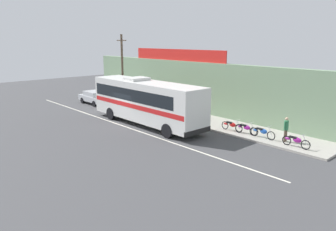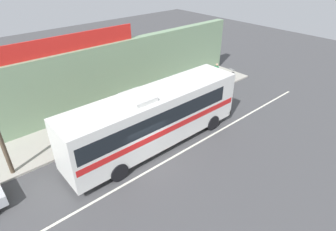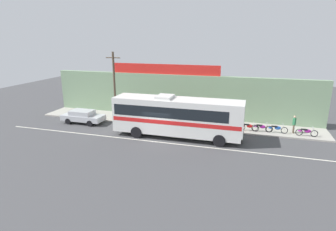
{
  "view_description": "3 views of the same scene",
  "coord_description": "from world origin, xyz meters",
  "px_view_note": "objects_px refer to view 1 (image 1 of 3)",
  "views": [
    {
      "loc": [
        21.77,
        -14.99,
        6.8
      ],
      "look_at": [
        3.81,
        1.24,
        1.1
      ],
      "focal_mm": 34.47,
      "sensor_mm": 36.0,
      "label": 1
    },
    {
      "loc": [
        -7.14,
        -10.21,
        10.42
      ],
      "look_at": [
        2.92,
        1.31,
        1.34
      ],
      "focal_mm": 29.55,
      "sensor_mm": 36.0,
      "label": 2
    },
    {
      "loc": [
        7.62,
        -22.17,
        8.74
      ],
      "look_at": [
        0.59,
        1.22,
        1.87
      ],
      "focal_mm": 29.79,
      "sensor_mm": 36.0,
      "label": 3
    }
  ],
  "objects_px": {
    "intercity_bus": "(145,100)",
    "utility_pole": "(122,69)",
    "motorcycle_green": "(262,132)",
    "pedestrian_near_shop": "(164,101)",
    "parked_car": "(95,97)",
    "motorcycle_blue": "(296,141)",
    "motorcycle_purple": "(246,128)",
    "motorcycle_red": "(232,125)",
    "pedestrian_by_curb": "(286,128)"
  },
  "relations": [
    {
      "from": "utility_pole",
      "to": "motorcycle_purple",
      "type": "xyz_separation_m",
      "value": [
        14.91,
        0.43,
        -3.31
      ]
    },
    {
      "from": "intercity_bus",
      "to": "parked_car",
      "type": "height_order",
      "value": "intercity_bus"
    },
    {
      "from": "motorcycle_red",
      "to": "utility_pole",
      "type": "bearing_deg",
      "value": -178.76
    },
    {
      "from": "motorcycle_blue",
      "to": "pedestrian_near_shop",
      "type": "height_order",
      "value": "pedestrian_near_shop"
    },
    {
      "from": "intercity_bus",
      "to": "utility_pole",
      "type": "xyz_separation_m",
      "value": [
        -7.51,
        2.94,
        1.81
      ]
    },
    {
      "from": "motorcycle_blue",
      "to": "pedestrian_by_curb",
      "type": "relative_size",
      "value": 1.12
    },
    {
      "from": "parked_car",
      "to": "motorcycle_purple",
      "type": "bearing_deg",
      "value": 6.51
    },
    {
      "from": "intercity_bus",
      "to": "utility_pole",
      "type": "distance_m",
      "value": 8.26
    },
    {
      "from": "pedestrian_by_curb",
      "to": "motorcycle_red",
      "type": "bearing_deg",
      "value": -172.06
    },
    {
      "from": "motorcycle_purple",
      "to": "parked_car",
      "type": "bearing_deg",
      "value": -173.49
    },
    {
      "from": "motorcycle_blue",
      "to": "motorcycle_green",
      "type": "bearing_deg",
      "value": 176.05
    },
    {
      "from": "motorcycle_green",
      "to": "motorcycle_purple",
      "type": "bearing_deg",
      "value": -179.6
    },
    {
      "from": "intercity_bus",
      "to": "motorcycle_red",
      "type": "bearing_deg",
      "value": 27.42
    },
    {
      "from": "motorcycle_blue",
      "to": "motorcycle_purple",
      "type": "distance_m",
      "value": 3.86
    },
    {
      "from": "utility_pole",
      "to": "intercity_bus",
      "type": "bearing_deg",
      "value": -21.38
    },
    {
      "from": "motorcycle_blue",
      "to": "utility_pole",
      "type": "bearing_deg",
      "value": -179.19
    },
    {
      "from": "motorcycle_red",
      "to": "pedestrian_by_curb",
      "type": "xyz_separation_m",
      "value": [
        4.01,
        0.56,
        0.55
      ]
    },
    {
      "from": "utility_pole",
      "to": "pedestrian_near_shop",
      "type": "relative_size",
      "value": 4.18
    },
    {
      "from": "intercity_bus",
      "to": "motorcycle_purple",
      "type": "xyz_separation_m",
      "value": [
        7.4,
        3.37,
        -1.5
      ]
    },
    {
      "from": "motorcycle_green",
      "to": "motorcycle_blue",
      "type": "bearing_deg",
      "value": -3.95
    },
    {
      "from": "motorcycle_red",
      "to": "motorcycle_blue",
      "type": "height_order",
      "value": "same"
    },
    {
      "from": "motorcycle_blue",
      "to": "motorcycle_purple",
      "type": "xyz_separation_m",
      "value": [
        -3.86,
        0.16,
        0.0
      ]
    },
    {
      "from": "parked_car",
      "to": "motorcycle_red",
      "type": "height_order",
      "value": "parked_car"
    },
    {
      "from": "intercity_bus",
      "to": "pedestrian_by_curb",
      "type": "bearing_deg",
      "value": 20.32
    },
    {
      "from": "motorcycle_red",
      "to": "pedestrian_by_curb",
      "type": "distance_m",
      "value": 4.09
    },
    {
      "from": "intercity_bus",
      "to": "pedestrian_by_curb",
      "type": "xyz_separation_m",
      "value": [
        10.25,
        3.8,
        -0.95
      ]
    },
    {
      "from": "intercity_bus",
      "to": "motorcycle_green",
      "type": "bearing_deg",
      "value": 21.11
    },
    {
      "from": "motorcycle_purple",
      "to": "intercity_bus",
      "type": "bearing_deg",
      "value": -155.52
    },
    {
      "from": "motorcycle_blue",
      "to": "pedestrian_near_shop",
      "type": "distance_m",
      "value": 13.48
    },
    {
      "from": "pedestrian_near_shop",
      "to": "parked_car",
      "type": "bearing_deg",
      "value": -162.71
    },
    {
      "from": "utility_pole",
      "to": "motorcycle_blue",
      "type": "relative_size",
      "value": 3.84
    },
    {
      "from": "parked_car",
      "to": "motorcycle_red",
      "type": "relative_size",
      "value": 2.34
    },
    {
      "from": "motorcycle_red",
      "to": "parked_car",
      "type": "bearing_deg",
      "value": -173.49
    },
    {
      "from": "utility_pole",
      "to": "motorcycle_red",
      "type": "distance_m",
      "value": 14.14
    },
    {
      "from": "intercity_bus",
      "to": "motorcycle_purple",
      "type": "bearing_deg",
      "value": 24.48
    },
    {
      "from": "motorcycle_red",
      "to": "pedestrian_by_curb",
      "type": "bearing_deg",
      "value": 7.94
    },
    {
      "from": "utility_pole",
      "to": "motorcycle_green",
      "type": "distance_m",
      "value": 16.6
    },
    {
      "from": "motorcycle_blue",
      "to": "motorcycle_purple",
      "type": "relative_size",
      "value": 1.01
    },
    {
      "from": "motorcycle_green",
      "to": "pedestrian_near_shop",
      "type": "distance_m",
      "value": 10.97
    },
    {
      "from": "pedestrian_near_shop",
      "to": "pedestrian_by_curb",
      "type": "xyz_separation_m",
      "value": [
        12.44,
        -0.13,
        -0.03
      ]
    },
    {
      "from": "parked_car",
      "to": "motorcycle_blue",
      "type": "xyz_separation_m",
      "value": [
        21.79,
        1.88,
        -0.17
      ]
    },
    {
      "from": "utility_pole",
      "to": "pedestrian_near_shop",
      "type": "distance_m",
      "value": 6.06
    },
    {
      "from": "intercity_bus",
      "to": "motorcycle_blue",
      "type": "distance_m",
      "value": 11.8
    },
    {
      "from": "motorcycle_purple",
      "to": "pedestrian_near_shop",
      "type": "relative_size",
      "value": 1.08
    },
    {
      "from": "intercity_bus",
      "to": "motorcycle_purple",
      "type": "distance_m",
      "value": 8.27
    },
    {
      "from": "intercity_bus",
      "to": "pedestrian_by_curb",
      "type": "height_order",
      "value": "intercity_bus"
    },
    {
      "from": "motorcycle_purple",
      "to": "pedestrian_by_curb",
      "type": "distance_m",
      "value": 2.93
    },
    {
      "from": "motorcycle_blue",
      "to": "pedestrian_near_shop",
      "type": "xyz_separation_m",
      "value": [
        -13.45,
        0.71,
        0.58
      ]
    },
    {
      "from": "motorcycle_purple",
      "to": "pedestrian_near_shop",
      "type": "xyz_separation_m",
      "value": [
        -9.59,
        0.55,
        0.58
      ]
    },
    {
      "from": "motorcycle_green",
      "to": "parked_car",
      "type": "bearing_deg",
      "value": -173.91
    }
  ]
}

